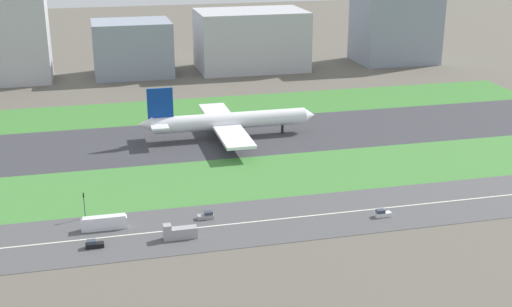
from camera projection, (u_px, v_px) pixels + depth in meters
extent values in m
plane|color=#5B564C|center=(233.00, 137.00, 248.67)|extent=(800.00, 800.00, 0.00)
cube|color=#38383D|center=(233.00, 137.00, 248.65)|extent=(280.00, 46.00, 0.10)
cube|color=#3D7A33|center=(212.00, 108.00, 286.24)|extent=(280.00, 36.00, 0.10)
cube|color=#427F38|center=(261.00, 176.00, 211.07)|extent=(280.00, 36.00, 0.10)
cube|color=#4C4C4F|center=(290.00, 218.00, 181.73)|extent=(280.00, 28.00, 0.10)
cube|color=silver|center=(290.00, 218.00, 181.71)|extent=(266.00, 0.50, 0.01)
cylinder|color=white|center=(230.00, 121.00, 246.42)|extent=(56.00, 6.00, 6.00)
cone|color=white|center=(309.00, 115.00, 253.25)|extent=(4.00, 5.70, 5.70)
cone|color=white|center=(145.00, 124.00, 239.21)|extent=(5.00, 5.40, 5.40)
cube|color=navy|center=(160.00, 104.00, 238.10)|extent=(9.00, 0.80, 11.00)
cube|color=white|center=(158.00, 123.00, 240.17)|extent=(6.00, 16.00, 0.60)
cube|color=white|center=(217.00, 113.00, 260.11)|extent=(10.00, 26.00, 1.00)
cylinder|color=gray|center=(223.00, 123.00, 255.56)|extent=(5.00, 3.20, 3.20)
cube|color=white|center=(234.00, 137.00, 232.61)|extent=(10.00, 26.00, 1.00)
cylinder|color=gray|center=(233.00, 137.00, 239.06)|extent=(5.00, 3.20, 3.20)
cylinder|color=black|center=(282.00, 129.00, 252.39)|extent=(1.00, 1.00, 3.20)
cylinder|color=black|center=(218.00, 131.00, 250.23)|extent=(1.00, 1.00, 3.20)
cylinder|color=black|center=(222.00, 136.00, 243.81)|extent=(1.00, 1.00, 3.20)
cube|color=black|center=(95.00, 245.00, 165.35)|extent=(4.40, 1.80, 1.10)
cube|color=#333D4C|center=(91.00, 242.00, 164.84)|extent=(2.20, 1.66, 0.90)
cube|color=silver|center=(104.00, 224.00, 174.81)|extent=(11.60, 2.50, 3.00)
cube|color=silver|center=(104.00, 217.00, 174.26)|extent=(10.80, 2.30, 0.50)
cube|color=silver|center=(383.00, 214.00, 182.52)|extent=(4.40, 1.80, 1.10)
cube|color=#333D4C|center=(380.00, 211.00, 182.01)|extent=(2.20, 1.66, 0.90)
cube|color=#99999E|center=(206.00, 217.00, 181.12)|extent=(4.40, 1.80, 1.10)
cube|color=#333D4C|center=(208.00, 213.00, 180.97)|extent=(2.20, 1.66, 0.90)
cube|color=#99999E|center=(180.00, 233.00, 169.82)|extent=(8.40, 2.50, 2.80)
cube|color=#99999E|center=(167.00, 227.00, 168.43)|extent=(2.00, 2.30, 1.20)
cylinder|color=#4C4C51|center=(85.00, 208.00, 180.58)|extent=(0.24, 0.24, 6.00)
cube|color=black|center=(83.00, 195.00, 179.39)|extent=(0.36, 0.36, 1.20)
sphere|color=#19D826|center=(83.00, 194.00, 179.11)|extent=(0.24, 0.24, 0.24)
cube|color=gray|center=(132.00, 48.00, 342.56)|extent=(38.47, 30.46, 27.13)
cube|color=#B2B2B7|center=(251.00, 40.00, 356.00)|extent=(55.72, 35.42, 30.45)
cube|color=gray|center=(396.00, 17.00, 371.55)|extent=(41.84, 32.40, 48.48)
cylinder|color=silver|center=(149.00, 43.00, 388.39)|extent=(17.45, 17.45, 16.58)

